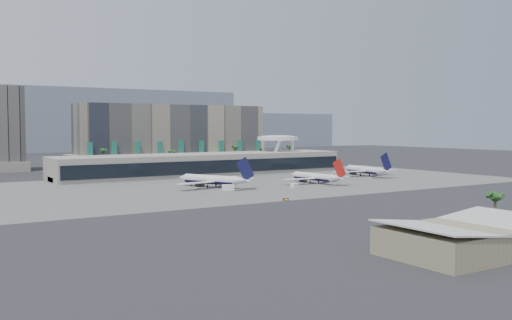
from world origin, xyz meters
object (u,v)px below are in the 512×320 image
service_vehicle_a (228,188)px  airliner_centre (315,177)px  airliner_left (213,180)px  airliner_right (366,170)px  service_vehicle_b (294,185)px  taxiway_sign (286,200)px

service_vehicle_a → airliner_centre: bearing=27.0°
airliner_left → airliner_right: (99.48, 7.62, -0.12)m
service_vehicle_b → taxiway_sign: (-30.02, -35.82, -0.52)m
airliner_left → service_vehicle_a: airliner_left is taller
airliner_left → service_vehicle_a: bearing=-115.1°
service_vehicle_a → service_vehicle_b: service_vehicle_a is taller
service_vehicle_b → taxiway_sign: size_ratio=1.80×
service_vehicle_a → taxiway_sign: service_vehicle_a is taller
service_vehicle_b → airliner_right: bearing=-2.1°
airliner_centre → service_vehicle_a: bearing=178.2°
airliner_left → taxiway_sign: 54.86m
airliner_left → service_vehicle_b: size_ratio=9.94×
airliner_centre → airliner_right: size_ratio=0.93×
service_vehicle_b → service_vehicle_a: bearing=147.2°
airliner_right → airliner_left: bearing=-170.8°
service_vehicle_b → taxiway_sign: bearing=-153.3°
airliner_centre → service_vehicle_b: airliner_centre is taller
airliner_left → taxiway_sign: size_ratio=17.93×
airliner_left → airliner_centre: (50.56, -9.70, -0.38)m
airliner_right → service_vehicle_a: bearing=-163.0°
service_vehicle_b → taxiway_sign: 46.74m
airliner_left → taxiway_sign: airliner_left is taller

